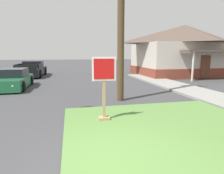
% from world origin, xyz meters
% --- Properties ---
extents(ground_plane, '(160.00, 160.00, 0.00)m').
position_xyz_m(ground_plane, '(0.00, 0.00, 0.00)').
color(ground_plane, '#3D3D3F').
extents(grass_corner_patch, '(5.92, 4.93, 0.08)m').
position_xyz_m(grass_corner_patch, '(2.11, 1.50, 0.04)').
color(grass_corner_patch, '#567F3D').
rests_on(grass_corner_patch, ground).
extents(sidewalk_strip, '(2.20, 18.50, 0.12)m').
position_xyz_m(sidewalk_strip, '(6.27, 6.12, 0.06)').
color(sidewalk_strip, gray).
rests_on(sidewalk_strip, ground).
extents(stop_sign, '(0.74, 0.30, 2.00)m').
position_xyz_m(stop_sign, '(0.40, 2.41, 1.05)').
color(stop_sign, '#A3845B').
rests_on(stop_sign, grass_corner_patch).
extents(manhole_cover, '(0.70, 0.70, 0.02)m').
position_xyz_m(manhole_cover, '(0.01, 4.03, 0.01)').
color(manhole_cover, black).
rests_on(manhole_cover, ground).
extents(parked_sedan_green, '(1.98, 4.33, 1.25)m').
position_xyz_m(parked_sedan_green, '(-4.23, 9.79, 0.54)').
color(parked_sedan_green, '#1E6038').
rests_on(parked_sedan_green, ground).
extents(pickup_truck_black, '(2.26, 5.56, 1.48)m').
position_xyz_m(pickup_truck_black, '(-4.28, 16.82, 0.62)').
color(pickup_truck_black, black).
rests_on(pickup_truck_black, ground).
extents(corner_house, '(9.98, 8.42, 5.13)m').
position_xyz_m(corner_house, '(11.10, 14.70, 2.63)').
color(corner_house, brown).
rests_on(corner_house, ground).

